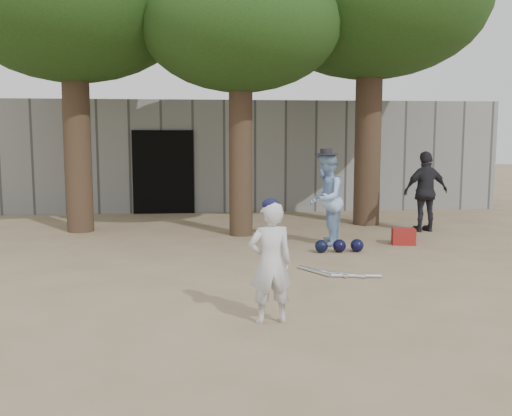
{
  "coord_description": "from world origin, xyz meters",
  "views": [
    {
      "loc": [
        -0.22,
        -7.41,
        1.98
      ],
      "look_at": [
        0.6,
        1.0,
        0.95
      ],
      "focal_mm": 40.0,
      "sensor_mm": 36.0,
      "label": 1
    }
  ],
  "objects": [
    {
      "name": "helmet_row",
      "position": [
        2.19,
        2.23,
        0.11
      ],
      "size": [
        0.87,
        0.24,
        0.23
      ],
      "color": "black",
      "rests_on": "ground"
    },
    {
      "name": "spectator_dark",
      "position": [
        4.56,
        4.27,
        0.86
      ],
      "size": [
        1.06,
        0.57,
        1.72
      ],
      "primitive_type": "imported",
      "rotation": [
        0.0,
        0.0,
        3.3
      ],
      "color": "black",
      "rests_on": "ground"
    },
    {
      "name": "boy_player",
      "position": [
        0.52,
        -1.48,
        0.66
      ],
      "size": [
        0.52,
        0.37,
        1.32
      ],
      "primitive_type": "imported",
      "rotation": [
        0.0,
        0.0,
        3.27
      ],
      "color": "silver",
      "rests_on": "ground"
    },
    {
      "name": "tree_row",
      "position": [
        0.74,
        5.02,
        4.69
      ],
      "size": [
        11.4,
        5.8,
        6.69
      ],
      "color": "brown",
      "rests_on": "ground"
    },
    {
      "name": "red_bag",
      "position": [
        3.57,
        2.85,
        0.15
      ],
      "size": [
        0.48,
        0.4,
        0.3
      ],
      "primitive_type": "cube",
      "rotation": [
        0.0,
        0.0,
        -0.21
      ],
      "color": "#9C2914",
      "rests_on": "ground"
    },
    {
      "name": "spectator_blue",
      "position": [
        2.09,
        2.92,
        0.86
      ],
      "size": [
        0.92,
        1.02,
        1.73
      ],
      "primitive_type": "imported",
      "rotation": [
        0.0,
        0.0,
        4.34
      ],
      "color": "#8FB2DD",
      "rests_on": "ground"
    },
    {
      "name": "ground",
      "position": [
        0.0,
        0.0,
        0.0
      ],
      "size": [
        70.0,
        70.0,
        0.0
      ],
      "primitive_type": "plane",
      "color": "#937C5E",
      "rests_on": "ground"
    },
    {
      "name": "bat_pile",
      "position": [
        1.71,
        0.58,
        0.03
      ],
      "size": [
        1.1,
        0.79,
        0.06
      ],
      "color": "silver",
      "rests_on": "ground"
    },
    {
      "name": "back_building",
      "position": [
        -0.0,
        10.33,
        1.5
      ],
      "size": [
        16.0,
        5.24,
        3.0
      ],
      "color": "gray",
      "rests_on": "ground"
    }
  ]
}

